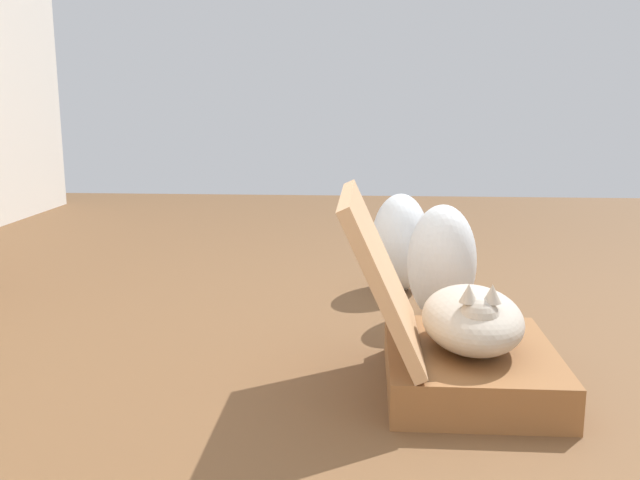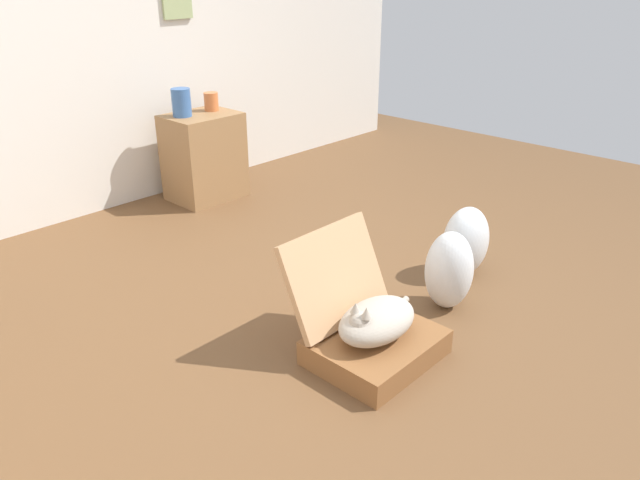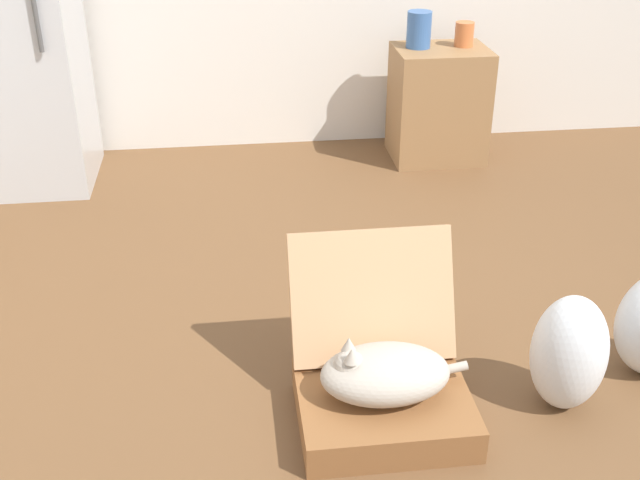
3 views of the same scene
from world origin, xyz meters
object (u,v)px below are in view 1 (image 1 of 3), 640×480
object	(u,v)px
cat	(472,319)
plastic_bag_white	(442,263)
suitcase_base	(470,367)
plastic_bag_clear	(400,242)

from	to	relation	value
cat	plastic_bag_white	bearing A→B (deg)	1.71
suitcase_base	cat	size ratio (longest dim) A/B	1.13
cat	plastic_bag_white	world-z (taller)	plastic_bag_white
cat	plastic_bag_clear	xyz separation A→B (m)	(1.04, 0.16, 0.00)
suitcase_base	plastic_bag_clear	size ratio (longest dim) A/B	1.37
cat	suitcase_base	bearing A→B (deg)	-3.22
plastic_bag_white	plastic_bag_clear	distance (m)	0.42
plastic_bag_clear	cat	bearing A→B (deg)	-171.55
cat	plastic_bag_white	size ratio (longest dim) A/B	1.17
suitcase_base	plastic_bag_white	world-z (taller)	plastic_bag_white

